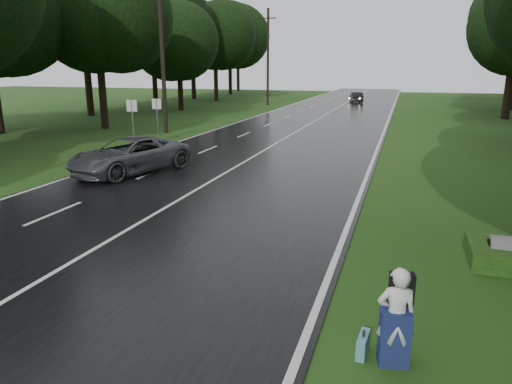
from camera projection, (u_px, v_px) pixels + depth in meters
ground at (98, 249)px, 11.74m from camera, size 160.00×160.00×0.00m
road at (288, 137)px, 30.15m from camera, size 12.00×140.00×0.04m
lane_center at (288, 137)px, 30.15m from camera, size 0.12×140.00×0.01m
grey_car at (129, 155)px, 19.83m from camera, size 4.15×5.87×1.49m
far_car at (356, 97)px, 58.81m from camera, size 2.15×4.03×1.26m
hitchhiker at (396, 320)px, 7.02m from camera, size 0.65×0.61×1.60m
suitcase at (363, 345)px, 7.39m from camera, size 0.18×0.49×0.34m
utility_pole_mid at (166, 133)px, 32.23m from camera, size 1.80×0.28×9.68m
utility_pole_far at (268, 105)px, 55.38m from camera, size 1.80×0.28×10.78m
road_sign_a at (135, 148)px, 26.19m from camera, size 0.64×0.10×2.67m
road_sign_b at (159, 141)px, 28.70m from camera, size 0.61×0.10×2.55m
tree_left_d at (106, 128)px, 34.63m from camera, size 9.30×9.30×14.54m
tree_left_e at (181, 110)px, 48.85m from camera, size 7.57×7.57×11.83m
tree_left_f at (216, 101)px, 62.32m from camera, size 9.56×9.56×14.94m
tree_right_e at (505, 119)px, 40.76m from camera, size 8.78×8.78×13.73m
tree_right_f at (511, 110)px, 48.74m from camera, size 8.94×8.94×13.98m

